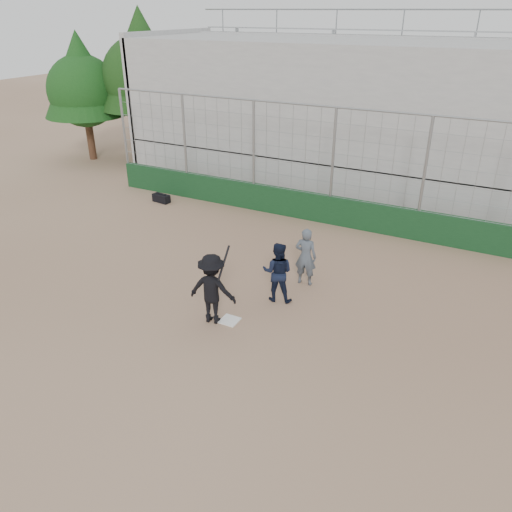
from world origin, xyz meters
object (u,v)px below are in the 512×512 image
at_px(catcher_crouched, 277,282).
at_px(equipment_bag, 161,198).
at_px(umpire, 305,259).
at_px(batter_at_plate, 212,289).

bearing_deg(catcher_crouched, equipment_bag, 147.48).
height_order(umpire, equipment_bag, umpire).
xyz_separation_m(catcher_crouched, equipment_bag, (-7.19, 4.59, -0.40)).
bearing_deg(batter_at_plate, equipment_bag, 135.33).
xyz_separation_m(catcher_crouched, umpire, (0.29, 1.16, 0.18)).
distance_m(batter_at_plate, catcher_crouched, 1.87).
height_order(batter_at_plate, umpire, batter_at_plate).
height_order(catcher_crouched, equipment_bag, catcher_crouched).
relative_size(catcher_crouched, umpire, 0.75).
bearing_deg(equipment_bag, catcher_crouched, -32.52).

